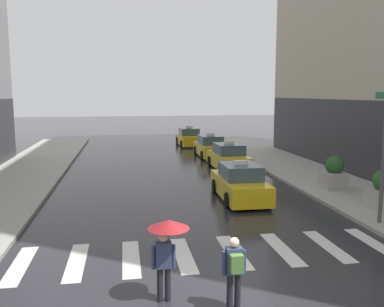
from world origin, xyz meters
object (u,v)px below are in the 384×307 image
at_px(pedestrian_with_backpack, 234,268).
at_px(pedestrian_with_umbrella, 167,238).
at_px(planter_mid_block, 334,174).
at_px(planter_near_corner, 384,191).
at_px(taxi_lead, 240,184).
at_px(taxi_fourth, 189,138).
at_px(taxi_second, 228,158).
at_px(taxi_third, 210,147).

bearing_deg(pedestrian_with_backpack, pedestrian_with_umbrella, 156.49).
bearing_deg(planter_mid_block, planter_near_corner, -87.81).
height_order(taxi_lead, pedestrian_with_backpack, taxi_lead).
bearing_deg(pedestrian_with_backpack, taxi_fourth, 83.01).
bearing_deg(taxi_second, taxi_fourth, 92.81).
bearing_deg(taxi_lead, planter_mid_block, 8.19).
height_order(taxi_fourth, pedestrian_with_umbrella, pedestrian_with_umbrella).
relative_size(taxi_third, taxi_fourth, 1.00).
xyz_separation_m(taxi_second, pedestrian_with_umbrella, (-5.61, -16.27, 0.79)).
relative_size(pedestrian_with_umbrella, planter_mid_block, 1.21).
height_order(taxi_fourth, planter_mid_block, taxi_fourth).
height_order(pedestrian_with_umbrella, planter_near_corner, pedestrian_with_umbrella).
relative_size(planter_near_corner, planter_mid_block, 1.00).
bearing_deg(taxi_second, taxi_lead, -100.43).
bearing_deg(planter_mid_block, pedestrian_with_umbrella, -134.02).
bearing_deg(pedestrian_with_backpack, planter_mid_block, 52.53).
height_order(taxi_third, pedestrian_with_backpack, taxi_third).
distance_m(taxi_lead, pedestrian_with_umbrella, 9.79).
relative_size(pedestrian_with_umbrella, pedestrian_with_backpack, 1.18).
relative_size(taxi_second, pedestrian_with_backpack, 2.78).
bearing_deg(pedestrian_with_umbrella, taxi_second, 70.97).
xyz_separation_m(taxi_third, pedestrian_with_backpack, (-4.12, -22.22, 0.25)).
bearing_deg(taxi_fourth, pedestrian_with_backpack, -96.99).
bearing_deg(taxi_third, pedestrian_with_umbrella, -104.41).
height_order(taxi_lead, pedestrian_with_umbrella, pedestrian_with_umbrella).
bearing_deg(pedestrian_with_umbrella, taxi_fourth, 80.06).
bearing_deg(taxi_fourth, planter_mid_block, -77.63).
bearing_deg(planter_near_corner, pedestrian_with_backpack, -141.04).
bearing_deg(planter_near_corner, pedestrian_with_umbrella, -148.25).
height_order(taxi_second, pedestrian_with_umbrella, pedestrian_with_umbrella).
height_order(taxi_third, planter_near_corner, taxi_third).
height_order(taxi_fourth, pedestrian_with_backpack, taxi_fourth).
bearing_deg(taxi_lead, pedestrian_with_umbrella, -115.71).
bearing_deg(planter_mid_block, taxi_second, 117.89).
xyz_separation_m(taxi_lead, planter_near_corner, (5.10, -3.02, 0.15)).
relative_size(taxi_second, taxi_fourth, 1.01).
bearing_deg(taxi_second, pedestrian_with_backpack, -103.92).
xyz_separation_m(taxi_second, planter_near_corner, (3.72, -10.50, 0.15)).
bearing_deg(planter_near_corner, taxi_fourth, 100.74).
xyz_separation_m(pedestrian_with_umbrella, pedestrian_with_backpack, (1.43, -0.62, -0.54)).
xyz_separation_m(taxi_lead, taxi_fourth, (0.77, 19.78, 0.00)).
distance_m(taxi_lead, pedestrian_with_backpack, 9.83).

